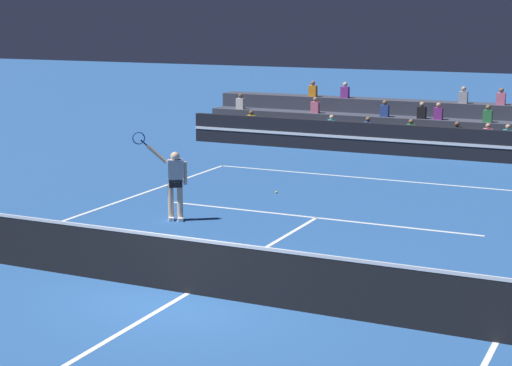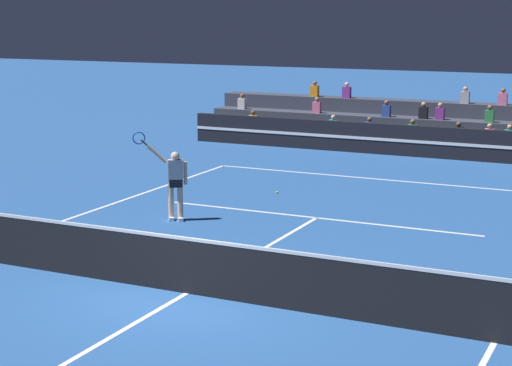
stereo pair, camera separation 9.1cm
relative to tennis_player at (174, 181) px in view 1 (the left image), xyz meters
name	(u,v)px [view 1 (the left image)]	position (x,y,z in m)	size (l,w,h in m)	color
ground_plane	(188,293)	(3.05, -4.69, -0.98)	(120.00, 120.00, 0.00)	#285699
court_lines	(188,293)	(3.05, -4.69, -0.98)	(11.10, 23.90, 0.01)	white
tennis_net	(187,265)	(3.05, -4.69, -0.44)	(12.00, 0.10, 1.10)	#2D6B38
sponsor_banner_wall	(421,141)	(3.05, 11.80, -0.43)	(18.00, 0.26, 1.10)	black
bleacher_stand	(439,130)	(3.07, 14.33, -0.33)	(18.53, 2.85, 2.28)	#383D4C
tennis_player	(174,181)	(0.00, 0.00, 0.00)	(1.15, 0.80, 2.28)	beige
tennis_ball	(276,192)	(0.96, 3.98, -0.95)	(0.07, 0.07, 0.07)	#C6DB33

